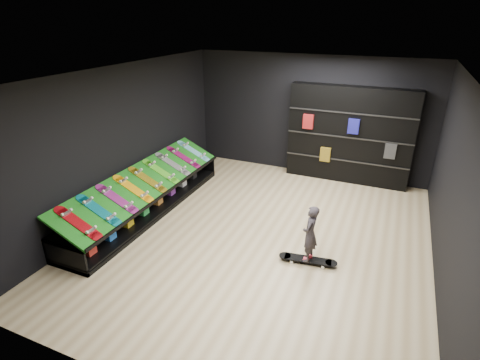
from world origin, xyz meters
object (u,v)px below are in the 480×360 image
at_px(child, 309,244).
at_px(back_shelving, 349,135).
at_px(display_rack, 148,200).
at_px(floor_skateboard, 308,261).

bearing_deg(child, back_shelving, -175.88).
bearing_deg(display_rack, floor_skateboard, -7.56).
bearing_deg(back_shelving, display_rack, -137.27).
distance_m(floor_skateboard, child, 0.35).
relative_size(display_rack, child, 7.53).
height_order(back_shelving, floor_skateboard, back_shelving).
relative_size(floor_skateboard, child, 1.64).
xyz_separation_m(display_rack, child, (3.59, -0.48, 0.14)).
height_order(display_rack, child, child).
relative_size(back_shelving, floor_skateboard, 2.99).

